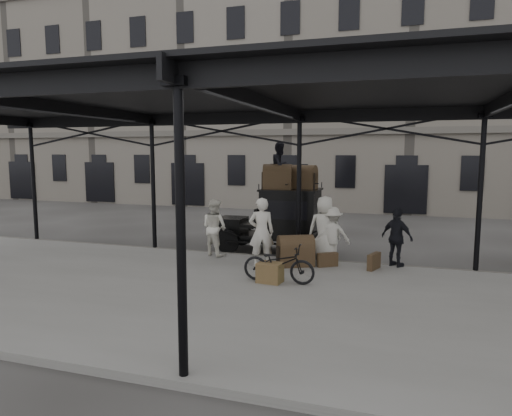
{
  "coord_description": "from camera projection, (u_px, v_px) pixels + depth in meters",
  "views": [
    {
      "loc": [
        2.94,
        -11.53,
        3.42
      ],
      "look_at": [
        -1.24,
        1.6,
        1.7
      ],
      "focal_mm": 32.0,
      "sensor_mm": 36.0,
      "label": 1
    }
  ],
  "objects": [
    {
      "name": "steamer_trunk_platform",
      "position": [
        295.0,
        253.0,
        13.09
      ],
      "size": [
        1.17,
        1.0,
        0.74
      ],
      "primitive_type": null,
      "rotation": [
        0.0,
        0.0,
        0.46
      ],
      "color": "#483521",
      "rests_on": "platform"
    },
    {
      "name": "bicycle",
      "position": [
        279.0,
        263.0,
        11.39
      ],
      "size": [
        1.85,
        0.68,
        0.97
      ],
      "primitive_type": "imported",
      "rotation": [
        0.0,
        0.0,
        1.55
      ],
      "color": "black",
      "rests_on": "platform"
    },
    {
      "name": "porter_roof",
      "position": [
        280.0,
        166.0,
        15.05
      ],
      "size": [
        0.78,
        0.89,
        1.53
      ],
      "primitive_type": "imported",
      "rotation": [
        0.0,
        0.0,
        1.25
      ],
      "color": "black",
      "rests_on": "taxi"
    },
    {
      "name": "platform",
      "position": [
        260.0,
        300.0,
        10.31
      ],
      "size": [
        28.0,
        8.0,
        0.15
      ],
      "primitive_type": "cube",
      "color": "slate",
      "rests_on": "ground"
    },
    {
      "name": "porter_centre",
      "position": [
        325.0,
        229.0,
        13.52
      ],
      "size": [
        1.07,
        0.82,
        1.96
      ],
      "primitive_type": "imported",
      "rotation": [
        0.0,
        0.0,
        3.37
      ],
      "color": "beige",
      "rests_on": "platform"
    },
    {
      "name": "porter_left",
      "position": [
        261.0,
        232.0,
        12.95
      ],
      "size": [
        0.84,
        0.7,
        1.97
      ],
      "primitive_type": "imported",
      "rotation": [
        0.0,
        0.0,
        3.51
      ],
      "color": "beige",
      "rests_on": "platform"
    },
    {
      "name": "building_frontage",
      "position": [
        355.0,
        93.0,
        28.37
      ],
      "size": [
        64.0,
        8.0,
        14.0
      ],
      "primitive_type": "cube",
      "color": "slate",
      "rests_on": "ground"
    },
    {
      "name": "porter_official",
      "position": [
        397.0,
        237.0,
        12.92
      ],
      "size": [
        1.05,
        0.88,
        1.68
      ],
      "primitive_type": "imported",
      "rotation": [
        0.0,
        0.0,
        2.56
      ],
      "color": "black",
      "rests_on": "platform"
    },
    {
      "name": "canopy",
      "position": [
        264.0,
        97.0,
        10.02
      ],
      "size": [
        22.5,
        9.0,
        4.74
      ],
      "color": "black",
      "rests_on": "ground"
    },
    {
      "name": "taxi",
      "position": [
        282.0,
        217.0,
        15.35
      ],
      "size": [
        3.65,
        1.55,
        2.18
      ],
      "color": "black",
      "rests_on": "ground"
    },
    {
      "name": "suitcase_flat",
      "position": [
        328.0,
        260.0,
        12.97
      ],
      "size": [
        0.58,
        0.46,
        0.4
      ],
      "primitive_type": "cube",
      "rotation": [
        0.0,
        0.0,
        0.59
      ],
      "color": "#483521",
      "rests_on": "platform"
    },
    {
      "name": "suitcase_upright",
      "position": [
        374.0,
        261.0,
        12.67
      ],
      "size": [
        0.35,
        0.61,
        0.45
      ],
      "primitive_type": "cube",
      "rotation": [
        0.0,
        0.0,
        -0.36
      ],
      "color": "#483521",
      "rests_on": "platform"
    },
    {
      "name": "wicker_hamper",
      "position": [
        270.0,
        273.0,
        11.41
      ],
      "size": [
        0.65,
        0.52,
        0.5
      ],
      "primitive_type": "cube",
      "rotation": [
        0.0,
        0.0,
        -0.12
      ],
      "color": "brown",
      "rests_on": "platform"
    },
    {
      "name": "porter_midleft",
      "position": [
        214.0,
        227.0,
        14.34
      ],
      "size": [
        1.05,
        0.95,
        1.78
      ],
      "primitive_type": "imported",
      "rotation": [
        0.0,
        0.0,
        2.77
      ],
      "color": "silver",
      "rests_on": "platform"
    },
    {
      "name": "steamer_trunk_roof_far",
      "position": [
        303.0,
        179.0,
        15.18
      ],
      "size": [
        0.96,
        0.68,
        0.65
      ],
      "primitive_type": null,
      "rotation": [
        0.0,
        0.0,
        -0.16
      ],
      "color": "#483521",
      "rests_on": "taxi"
    },
    {
      "name": "ground",
      "position": [
        282.0,
        280.0,
        12.21
      ],
      "size": [
        120.0,
        120.0,
        0.0
      ],
      "primitive_type": "plane",
      "color": "#383533",
      "rests_on": "ground"
    },
    {
      "name": "steamer_trunk_roof_near",
      "position": [
        278.0,
        179.0,
        14.98
      ],
      "size": [
        1.02,
        0.72,
        0.68
      ],
      "primitive_type": null,
      "rotation": [
        0.0,
        0.0,
        0.18
      ],
      "color": "#483521",
      "rests_on": "taxi"
    },
    {
      "name": "porter_right",
      "position": [
        332.0,
        235.0,
        13.48
      ],
      "size": [
        1.18,
        0.85,
        1.64
      ],
      "primitive_type": "imported",
      "rotation": [
        0.0,
        0.0,
        3.38
      ],
      "color": "beige",
      "rests_on": "platform"
    }
  ]
}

